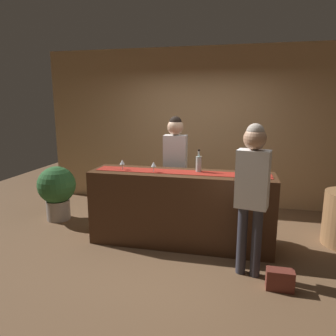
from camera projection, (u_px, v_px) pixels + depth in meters
name	position (u px, v px, depth m)	size (l,w,h in m)	color
ground_plane	(180.00, 243.00, 4.37)	(10.00, 10.00, 0.00)	brown
back_wall	(200.00, 128.00, 5.88)	(6.00, 0.12, 2.90)	tan
bar_counter	(181.00, 208.00, 4.27)	(2.45, 0.60, 1.01)	#472B19
counter_runner_cloth	(181.00, 172.00, 4.16)	(2.33, 0.28, 0.01)	maroon
wine_bottle_clear	(199.00, 164.00, 4.16)	(0.07, 0.07, 0.30)	#B2C6C1
wine_bottle_amber	(247.00, 167.00, 3.97)	(0.07, 0.07, 0.30)	brown
wine_glass_near_customer	(154.00, 165.00, 4.14)	(0.07, 0.07, 0.14)	silver
wine_glass_mid_counter	(122.00, 162.00, 4.29)	(0.07, 0.07, 0.14)	silver
bartender	(175.00, 160.00, 4.75)	(0.34, 0.24, 1.72)	#26262B
customer_sipping	(252.00, 184.00, 3.37)	(0.37, 0.27, 1.71)	#33333D
potted_plant_tall	(57.00, 189.00, 5.16)	(0.61, 0.61, 0.90)	#9E9389
handbag	(280.00, 280.00, 3.27)	(0.28, 0.14, 0.22)	brown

